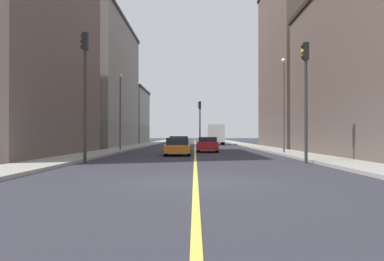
% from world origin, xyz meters
% --- Properties ---
extents(ground_plane, '(400.00, 400.00, 0.00)m').
position_xyz_m(ground_plane, '(0.00, 0.00, 0.00)').
color(ground_plane, '#2F2E39').
rests_on(ground_plane, ground).
extents(sidewalk_left, '(2.55, 168.00, 0.15)m').
position_xyz_m(sidewalk_left, '(7.41, 49.00, 0.07)').
color(sidewalk_left, '#9E9B93').
rests_on(sidewalk_left, ground).
extents(sidewalk_right, '(2.55, 168.00, 0.15)m').
position_xyz_m(sidewalk_right, '(-7.41, 49.00, 0.07)').
color(sidewalk_right, '#9E9B93').
rests_on(sidewalk_right, ground).
extents(lane_center_stripe, '(0.16, 154.00, 0.01)m').
position_xyz_m(lane_center_stripe, '(0.00, 49.00, 0.01)').
color(lane_center_stripe, '#E5D14C').
rests_on(lane_center_stripe, ground).
extents(building_left_mid, '(10.92, 18.32, 20.01)m').
position_xyz_m(building_left_mid, '(14.00, 35.96, 10.01)').
color(building_left_mid, brown).
rests_on(building_left_mid, ground).
extents(building_right_midblock, '(10.92, 22.99, 15.93)m').
position_xyz_m(building_right_midblock, '(-14.00, 40.42, 7.97)').
color(building_right_midblock, slate).
rests_on(building_right_midblock, ground).
extents(building_right_distant, '(10.92, 14.89, 9.50)m').
position_xyz_m(building_right_distant, '(-14.00, 60.43, 4.76)').
color(building_right_distant, slate).
rests_on(building_right_distant, ground).
extents(traffic_light_left_near, '(0.40, 0.32, 6.28)m').
position_xyz_m(traffic_light_left_near, '(5.72, 8.73, 4.04)').
color(traffic_light_left_near, '#2D2D2D').
rests_on(traffic_light_left_near, ground).
extents(traffic_light_right_near, '(0.40, 0.32, 6.81)m').
position_xyz_m(traffic_light_right_near, '(-5.75, 8.73, 4.35)').
color(traffic_light_right_near, '#2D2D2D').
rests_on(traffic_light_right_near, ground).
extents(traffic_light_median_far, '(0.40, 0.32, 5.52)m').
position_xyz_m(traffic_light_median_far, '(0.56, 37.53, 3.61)').
color(traffic_light_median_far, '#2D2D2D').
rests_on(traffic_light_median_far, ground).
extents(street_lamp_left_near, '(0.36, 0.36, 7.18)m').
position_xyz_m(street_lamp_left_near, '(6.74, 19.01, 4.50)').
color(street_lamp_left_near, '#4C4C51').
rests_on(street_lamp_left_near, ground).
extents(street_lamp_right_near, '(0.36, 0.36, 6.84)m').
position_xyz_m(street_lamp_right_near, '(-6.74, 24.83, 4.32)').
color(street_lamp_right_near, '#4C4C51').
rests_on(street_lamp_right_near, ground).
extents(car_orange, '(1.92, 4.00, 1.28)m').
position_xyz_m(car_orange, '(-1.28, 17.18, 0.61)').
color(car_orange, orange).
rests_on(car_orange, ground).
extents(car_white, '(1.92, 4.57, 1.37)m').
position_xyz_m(car_white, '(-1.47, 25.70, 0.67)').
color(car_white, white).
rests_on(car_white, ground).
extents(car_red, '(1.90, 4.20, 1.30)m').
position_xyz_m(car_red, '(1.10, 23.66, 0.66)').
color(car_red, red).
rests_on(car_red, ground).
extents(box_truck, '(2.49, 7.01, 3.03)m').
position_xyz_m(box_truck, '(3.09, 51.17, 1.63)').
color(box_truck, beige).
rests_on(box_truck, ground).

